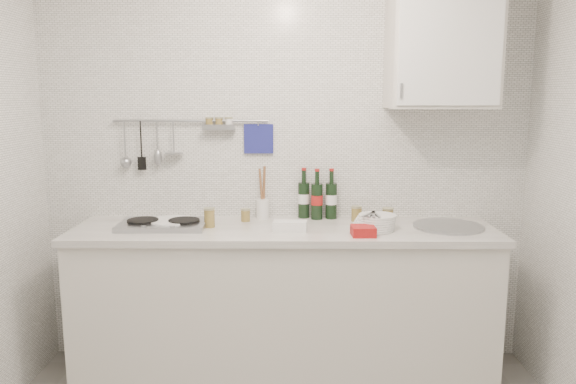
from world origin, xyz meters
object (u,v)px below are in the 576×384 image
at_px(wall_cabinet, 442,46).
at_px(utensil_crock, 263,206).
at_px(wine_bottles, 317,194).
at_px(plate_stack_sink, 374,222).
at_px(plate_stack_hob, 171,223).

distance_m(wall_cabinet, utensil_crock, 1.41).
distance_m(wine_bottles, utensil_crock, 0.35).
xyz_separation_m(wall_cabinet, utensil_crock, (-1.04, 0.12, -0.95)).
bearing_deg(utensil_crock, wine_bottles, -0.44).
bearing_deg(utensil_crock, plate_stack_sink, -24.52).
height_order(wall_cabinet, plate_stack_sink, wall_cabinet).
distance_m(plate_stack_hob, plate_stack_sink, 1.18).
xyz_separation_m(wall_cabinet, wine_bottles, (-0.70, 0.12, -0.87)).
relative_size(plate_stack_hob, utensil_crock, 0.87).
distance_m(plate_stack_hob, wine_bottles, 0.90).
relative_size(wall_cabinet, plate_stack_sink, 2.64).
relative_size(wall_cabinet, wine_bottles, 2.26).
bearing_deg(plate_stack_sink, wall_cabinet, 24.45).
bearing_deg(utensil_crock, wall_cabinet, -6.74).
xyz_separation_m(plate_stack_sink, utensil_crock, (-0.65, 0.30, 0.03)).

